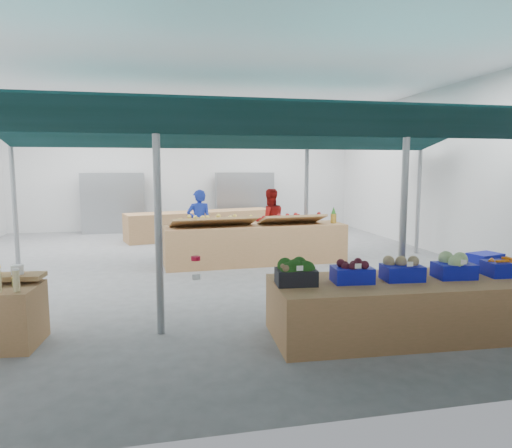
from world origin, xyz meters
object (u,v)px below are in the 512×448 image
at_px(crate_stack, 484,272).
at_px(veg_counter, 415,307).
at_px(fruit_counter, 256,244).
at_px(vendor_left, 199,223).
at_px(vendor_right, 270,221).

bearing_deg(crate_stack, veg_counter, -144.40).
relative_size(veg_counter, fruit_counter, 0.91).
xyz_separation_m(fruit_counter, vendor_left, (-1.20, 1.10, 0.39)).
distance_m(crate_stack, vendor_left, 6.38).
xyz_separation_m(veg_counter, fruit_counter, (-1.15, 4.84, 0.08)).
relative_size(fruit_counter, crate_stack, 6.20).
xyz_separation_m(vendor_left, vendor_right, (1.80, 0.00, 0.00)).
distance_m(vendor_left, vendor_right, 1.80).
height_order(vendor_left, vendor_right, same).
distance_m(fruit_counter, crate_stack, 4.73).
bearing_deg(veg_counter, fruit_counter, 105.95).
height_order(veg_counter, fruit_counter, fruit_counter).
height_order(veg_counter, vendor_right, vendor_right).
relative_size(veg_counter, vendor_left, 2.29).
relative_size(veg_counter, vendor_right, 2.29).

